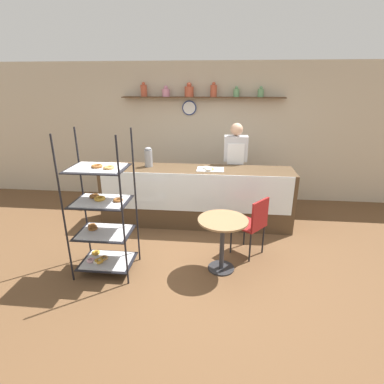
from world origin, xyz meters
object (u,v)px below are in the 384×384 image
(cafe_table, at_px, (222,233))
(coffee_carafe, at_px, (148,157))
(donut_tray_counter, at_px, (209,169))
(person_worker, at_px, (235,166))
(pastry_rack, at_px, (102,217))
(cafe_chair, at_px, (254,221))

(cafe_table, xyz_separation_m, coffee_carafe, (-1.26, 1.41, 0.60))
(coffee_carafe, height_order, donut_tray_counter, coffee_carafe)
(person_worker, bearing_deg, donut_tray_counter, -128.66)
(pastry_rack, distance_m, coffee_carafe, 1.63)
(person_worker, height_order, coffee_carafe, person_worker)
(person_worker, relative_size, cafe_chair, 1.94)
(pastry_rack, distance_m, cafe_chair, 2.00)
(person_worker, distance_m, cafe_chair, 1.52)
(cafe_chair, height_order, donut_tray_counter, donut_tray_counter)
(pastry_rack, height_order, donut_tray_counter, pastry_rack)
(pastry_rack, distance_m, cafe_table, 1.51)
(pastry_rack, height_order, coffee_carafe, pastry_rack)
(cafe_table, bearing_deg, coffee_carafe, 131.92)
(pastry_rack, relative_size, coffee_carafe, 5.50)
(cafe_table, bearing_deg, donut_tray_counter, 100.34)
(person_worker, xyz_separation_m, cafe_table, (-0.19, -1.83, -0.38))
(cafe_table, relative_size, donut_tray_counter, 1.65)
(pastry_rack, relative_size, cafe_table, 2.52)
(pastry_rack, distance_m, person_worker, 2.61)
(cafe_chair, bearing_deg, cafe_table, -8.54)
(pastry_rack, bearing_deg, donut_tray_counter, 49.37)
(pastry_rack, xyz_separation_m, donut_tray_counter, (1.25, 1.46, 0.24))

